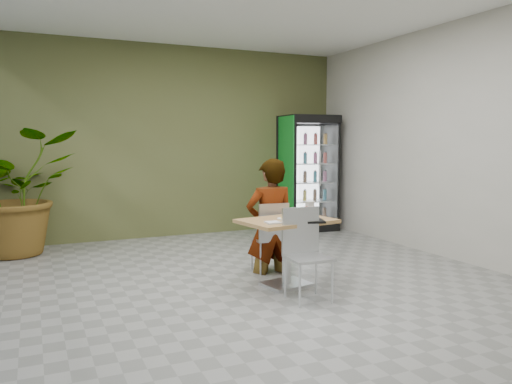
% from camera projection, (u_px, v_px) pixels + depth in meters
% --- Properties ---
extents(ground, '(7.00, 7.00, 0.00)m').
position_uv_depth(ground, '(260.00, 291.00, 5.36)').
color(ground, gray).
rests_on(ground, ground).
extents(room_envelope, '(6.00, 7.00, 3.20)m').
position_uv_depth(room_envelope, '(260.00, 141.00, 5.20)').
color(room_envelope, '#BAB7A8').
rests_on(room_envelope, ground).
extents(dining_table, '(1.07, 0.83, 0.75)m').
position_uv_depth(dining_table, '(287.00, 239.00, 5.48)').
color(dining_table, '#B1874C').
rests_on(dining_table, ground).
extents(chair_far, '(0.41, 0.42, 0.86)m').
position_uv_depth(chair_far, '(271.00, 232.00, 6.05)').
color(chair_far, silver).
rests_on(chair_far, ground).
extents(chair_near, '(0.44, 0.44, 0.93)m').
position_uv_depth(chair_near, '(304.00, 246.00, 5.06)').
color(chair_near, silver).
rests_on(chair_near, ground).
extents(seated_woman, '(0.66, 0.45, 1.70)m').
position_uv_depth(seated_woman, '(270.00, 228.00, 6.09)').
color(seated_woman, black).
rests_on(seated_woman, ground).
extents(pizza_plate, '(0.26, 0.20, 0.03)m').
position_uv_depth(pizza_plate, '(287.00, 218.00, 5.46)').
color(pizza_plate, silver).
rests_on(pizza_plate, dining_table).
extents(soda_cup, '(0.11, 0.11, 0.19)m').
position_uv_depth(soda_cup, '(310.00, 210.00, 5.55)').
color(soda_cup, silver).
rests_on(soda_cup, dining_table).
extents(napkin_stack, '(0.15, 0.15, 0.02)m').
position_uv_depth(napkin_stack, '(273.00, 222.00, 5.18)').
color(napkin_stack, silver).
rests_on(napkin_stack, dining_table).
extents(cafeteria_tray, '(0.47, 0.40, 0.02)m').
position_uv_depth(cafeteria_tray, '(304.00, 221.00, 5.29)').
color(cafeteria_tray, black).
rests_on(cafeteria_tray, dining_table).
extents(beverage_fridge, '(1.01, 0.81, 2.07)m').
position_uv_depth(beverage_fridge, '(309.00, 173.00, 9.04)').
color(beverage_fridge, black).
rests_on(beverage_fridge, ground).
extents(potted_plant, '(2.03, 1.92, 1.77)m').
position_uv_depth(potted_plant, '(16.00, 192.00, 7.03)').
color(potted_plant, '#245A28').
rests_on(potted_plant, ground).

